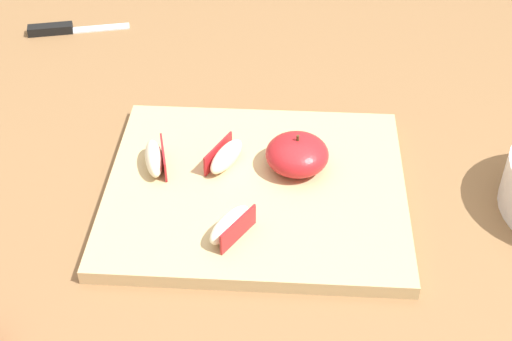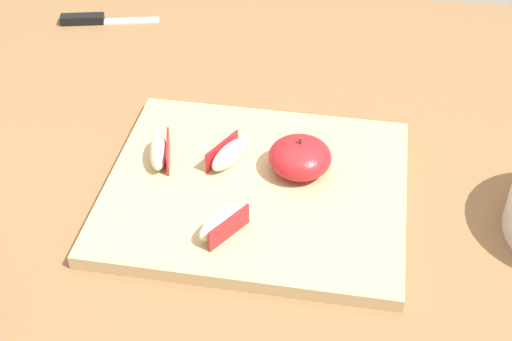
{
  "view_description": "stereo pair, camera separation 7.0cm",
  "coord_description": "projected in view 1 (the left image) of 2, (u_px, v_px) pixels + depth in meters",
  "views": [
    {
      "loc": [
        0.04,
        -0.71,
        1.3
      ],
      "look_at": [
        0.01,
        -0.07,
        0.77
      ],
      "focal_mm": 50.32,
      "sensor_mm": 36.0,
      "label": 1
    },
    {
      "loc": [
        0.11,
        -0.7,
        1.3
      ],
      "look_at": [
        0.01,
        -0.07,
        0.77
      ],
      "focal_mm": 50.32,
      "sensor_mm": 36.0,
      "label": 2
    }
  ],
  "objects": [
    {
      "name": "apple_wedge_middle",
      "position": [
        230.0,
        225.0,
        0.77
      ],
      "size": [
        0.05,
        0.07,
        0.03
      ],
      "color": "#F4EACC",
      "rests_on": "cutting_board"
    },
    {
      "name": "paring_knife",
      "position": [
        59.0,
        29.0,
        1.15
      ],
      "size": [
        0.16,
        0.06,
        0.01
      ],
      "color": "silver",
      "rests_on": "dining_table"
    },
    {
      "name": "cutting_board",
      "position": [
        256.0,
        189.0,
        0.85
      ],
      "size": [
        0.35,
        0.3,
        0.02
      ],
      "color": "tan",
      "rests_on": "dining_table"
    },
    {
      "name": "apple_wedge_left",
      "position": [
        155.0,
        158.0,
        0.86
      ],
      "size": [
        0.04,
        0.07,
        0.03
      ],
      "color": "#F4EACC",
      "rests_on": "cutting_board"
    },
    {
      "name": "dining_table",
      "position": [
        255.0,
        207.0,
        0.97
      ],
      "size": [
        1.35,
        0.95,
        0.73
      ],
      "color": "brown",
      "rests_on": "ground_plane"
    },
    {
      "name": "apple_wedge_front",
      "position": [
        226.0,
        156.0,
        0.86
      ],
      "size": [
        0.05,
        0.07,
        0.03
      ],
      "color": "#F4EACC",
      "rests_on": "cutting_board"
    },
    {
      "name": "apple_half_skin_up",
      "position": [
        297.0,
        154.0,
        0.85
      ],
      "size": [
        0.08,
        0.08,
        0.05
      ],
      "color": "#B21E23",
      "rests_on": "cutting_board"
    }
  ]
}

